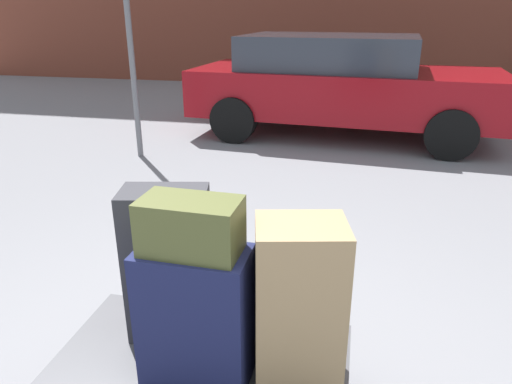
% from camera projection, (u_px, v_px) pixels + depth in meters
% --- Properties ---
extents(luggage_cart, '(1.27, 0.89, 0.34)m').
position_uv_depth(luggage_cart, '(197.00, 383.00, 2.00)').
color(luggage_cart, '#4C4C51').
rests_on(luggage_cart, ground_plane).
extents(suitcase_navy_stacked_top, '(0.44, 0.25, 0.58)m').
position_uv_depth(suitcase_navy_stacked_top, '(196.00, 317.00, 1.85)').
color(suitcase_navy_stacked_top, '#191E47').
rests_on(suitcase_navy_stacked_top, luggage_cart).
extents(suitcase_tan_center, '(0.39, 0.34, 0.70)m').
position_uv_depth(suitcase_tan_center, '(299.00, 306.00, 1.82)').
color(suitcase_tan_center, '#9E7F56').
rests_on(suitcase_tan_center, luggage_cart).
extents(suitcase_charcoal_front_left, '(0.41, 0.29, 0.71)m').
position_uv_depth(suitcase_charcoal_front_left, '(168.00, 264.00, 2.10)').
color(suitcase_charcoal_front_left, '#2D2D33').
rests_on(suitcase_charcoal_front_left, luggage_cart).
extents(duffel_bag_olive_topmost_pile, '(0.37, 0.22, 0.21)m').
position_uv_depth(duffel_bag_olive_topmost_pile, '(191.00, 226.00, 1.70)').
color(duffel_bag_olive_topmost_pile, '#4C5128').
rests_on(duffel_bag_olive_topmost_pile, suitcase_navy_stacked_top).
extents(parked_car, '(4.43, 2.19, 1.42)m').
position_uv_depth(parked_car, '(341.00, 83.00, 6.76)').
color(parked_car, maroon).
rests_on(parked_car, ground_plane).
extents(bollard_kerb_near, '(0.21, 0.21, 0.64)m').
position_uv_depth(bollard_kerb_near, '(461.00, 89.00, 9.05)').
color(bollard_kerb_near, '#72665B').
rests_on(bollard_kerb_near, ground_plane).
extents(no_parking_sign, '(0.50, 0.07, 2.40)m').
position_uv_depth(no_parking_sign, '(129.00, 35.00, 5.47)').
color(no_parking_sign, slate).
rests_on(no_parking_sign, ground_plane).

